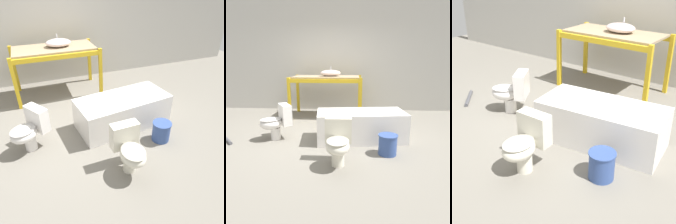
% 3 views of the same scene
% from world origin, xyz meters
% --- Properties ---
extents(ground_plane, '(12.00, 12.00, 0.00)m').
position_xyz_m(ground_plane, '(0.00, 0.00, 0.00)').
color(ground_plane, slate).
extents(shelving_rack, '(1.82, 0.95, 1.05)m').
position_xyz_m(shelving_rack, '(-0.09, 1.56, 0.90)').
color(shelving_rack, gold).
rests_on(shelving_rack, ground_plane).
extents(sink_basin, '(0.52, 0.39, 0.24)m').
position_xyz_m(sink_basin, '(0.01, 1.57, 1.13)').
color(sink_basin, silver).
rests_on(sink_basin, shelving_rack).
extents(bathtub_main, '(1.69, 0.93, 0.55)m').
position_xyz_m(bathtub_main, '(0.75, -0.16, 0.31)').
color(bathtub_main, white).
rests_on(bathtub_main, ground_plane).
extents(toilet_near, '(0.39, 0.57, 0.66)m').
position_xyz_m(toilet_near, '(0.39, -1.19, 0.36)').
color(toilet_near, silver).
rests_on(toilet_near, ground_plane).
extents(toilet_far, '(0.66, 0.60, 0.66)m').
position_xyz_m(toilet_far, '(-0.83, -0.24, 0.36)').
color(toilet_far, white).
rests_on(toilet_far, ground_plane).
extents(bucket_white, '(0.31, 0.31, 0.33)m').
position_xyz_m(bucket_white, '(1.16, -0.81, 0.17)').
color(bucket_white, '#334C8C').
rests_on(bucket_white, ground_plane).
extents(loose_pipe, '(0.45, 0.46, 0.06)m').
position_xyz_m(loose_pipe, '(-1.77, -0.39, 0.03)').
color(loose_pipe, '#4C4C51').
rests_on(loose_pipe, ground_plane).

